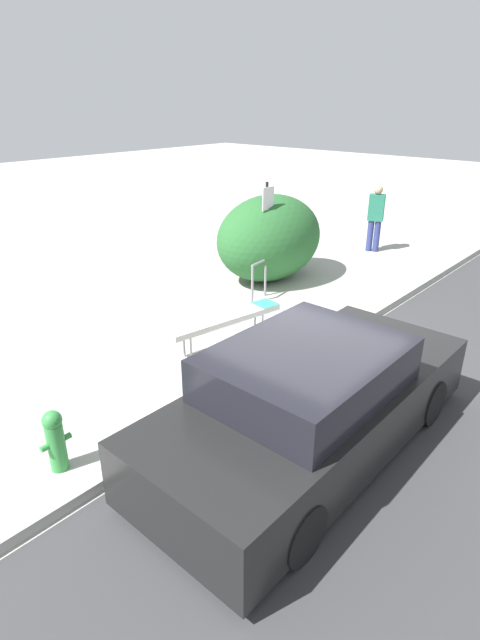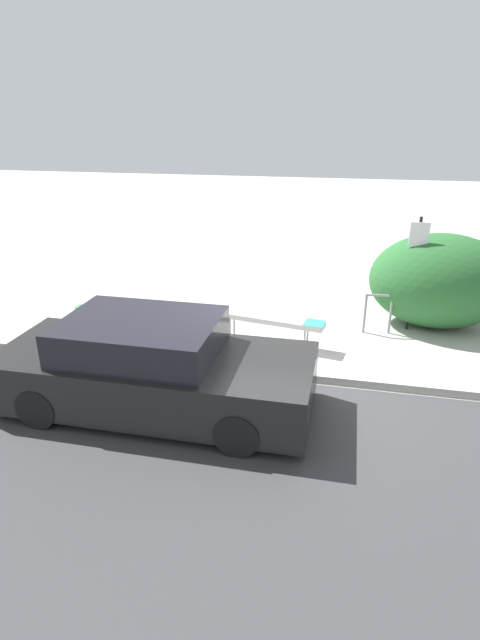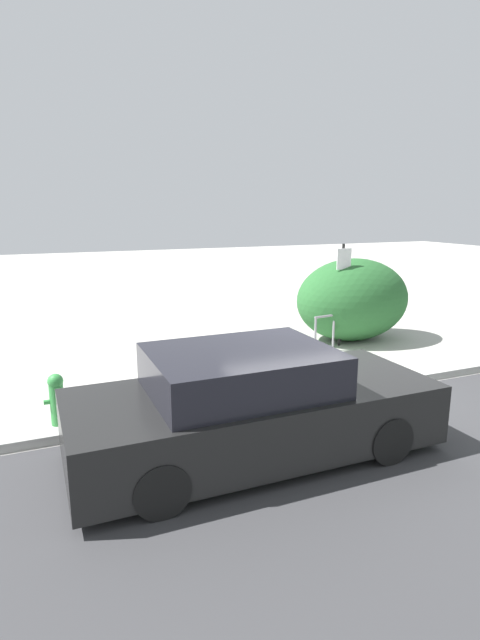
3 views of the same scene
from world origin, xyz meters
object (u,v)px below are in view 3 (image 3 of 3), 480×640
object	(u,v)px
bike_rack	(325,330)
fire_hydrant	(57,398)
bench	(258,352)
sign_post	(342,285)
parked_car_near	(252,407)

from	to	relation	value
bike_rack	fire_hydrant	size ratio (longest dim) A/B	1.08
bench	sign_post	bearing A→B (deg)	35.85
bike_rack	fire_hydrant	bearing A→B (deg)	-163.30
bench	sign_post	distance (m)	3.08
bench	bike_rack	xyz separation A→B (m)	(2.04, 0.96, 0.01)
bench	fire_hydrant	xyz separation A→B (m)	(-3.50, -0.70, -0.09)
fire_hydrant	parked_car_near	size ratio (longest dim) A/B	0.17
parked_car_near	fire_hydrant	bearing A→B (deg)	139.44
bench	sign_post	world-z (taller)	sign_post
bench	bike_rack	bearing A→B (deg)	35.24
sign_post	parked_car_near	bearing A→B (deg)	-135.44
bench	sign_post	xyz separation A→B (m)	(2.66, 1.29, 0.89)
fire_hydrant	bike_rack	bearing A→B (deg)	16.70
bike_rack	sign_post	xyz separation A→B (m)	(0.62, 0.33, 0.88)
bench	parked_car_near	bearing A→B (deg)	-106.42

